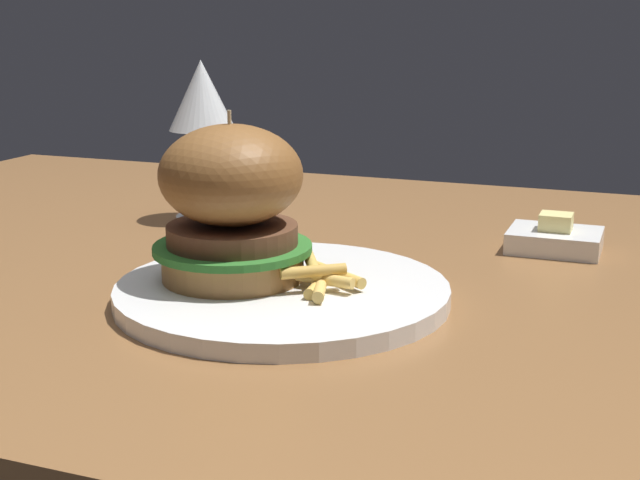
% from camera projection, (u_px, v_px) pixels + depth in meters
% --- Properties ---
extents(dining_table, '(1.25, 0.82, 0.74)m').
position_uv_depth(dining_table, '(295.00, 349.00, 0.85)').
color(dining_table, brown).
rests_on(dining_table, ground).
extents(main_plate, '(0.26, 0.26, 0.01)m').
position_uv_depth(main_plate, '(282.00, 292.00, 0.70)').
color(main_plate, white).
rests_on(main_plate, dining_table).
extents(burger_sandwich, '(0.13, 0.13, 0.13)m').
position_uv_depth(burger_sandwich, '(234.00, 203.00, 0.69)').
color(burger_sandwich, '#9E6B38').
rests_on(burger_sandwich, main_plate).
extents(fries_pile, '(0.07, 0.09, 0.02)m').
position_uv_depth(fries_pile, '(321.00, 276.00, 0.68)').
color(fries_pile, '#E0B251').
rests_on(fries_pile, main_plate).
extents(wine_glass, '(0.07, 0.07, 0.17)m').
position_uv_depth(wine_glass, '(202.00, 101.00, 0.94)').
color(wine_glass, silver).
rests_on(wine_glass, dining_table).
extents(butter_dish, '(0.08, 0.07, 0.04)m').
position_uv_depth(butter_dish, '(555.00, 239.00, 0.84)').
color(butter_dish, white).
rests_on(butter_dish, dining_table).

